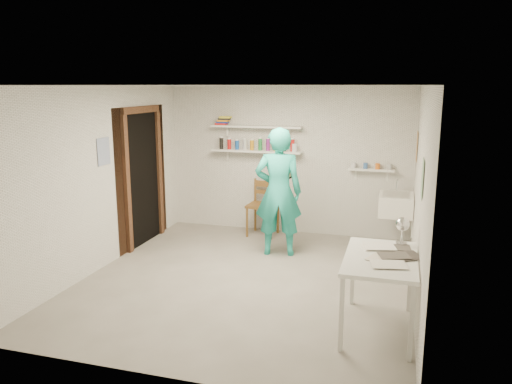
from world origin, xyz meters
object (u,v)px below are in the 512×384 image
(man, at_px, (278,192))
(wooden_chair, at_px, (263,205))
(work_table, at_px, (379,293))
(desk_lamp, at_px, (403,224))
(wall_clock, at_px, (285,168))
(belfast_sink, at_px, (396,205))

(man, distance_m, wooden_chair, 1.05)
(man, relative_size, work_table, 1.60)
(wooden_chair, bearing_deg, desk_lamp, -43.43)
(wall_clock, bearing_deg, work_table, -67.31)
(man, bearing_deg, desk_lamp, 127.28)
(wall_clock, bearing_deg, desk_lamp, -57.30)
(wall_clock, xyz_separation_m, desk_lamp, (1.65, -1.71, -0.24))
(belfast_sink, height_order, desk_lamp, desk_lamp)
(belfast_sink, distance_m, wooden_chair, 2.10)
(belfast_sink, relative_size, desk_lamp, 4.18)
(wooden_chair, bearing_deg, work_table, -50.98)
(work_table, bearing_deg, belfast_sink, 87.56)
(man, xyz_separation_m, wooden_chair, (-0.46, 0.85, -0.42))
(belfast_sink, xyz_separation_m, wooden_chair, (-2.08, 0.22, -0.20))
(wooden_chair, bearing_deg, belfast_sink, -2.14)
(work_table, relative_size, desk_lamp, 8.00)
(man, bearing_deg, wooden_chair, -72.59)
(belfast_sink, relative_size, wall_clock, 1.82)
(man, height_order, work_table, man)
(belfast_sink, xyz_separation_m, wall_clock, (-1.57, -0.41, 0.53))
(desk_lamp, bearing_deg, man, 138.52)
(man, relative_size, wall_clock, 5.56)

